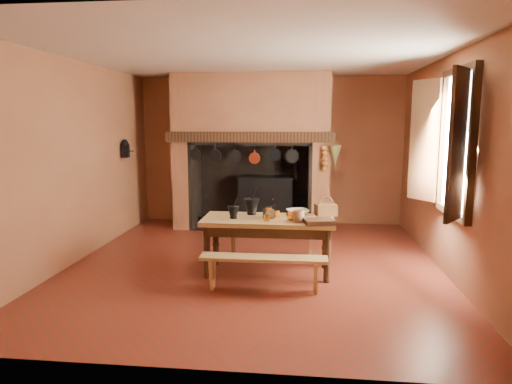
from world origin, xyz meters
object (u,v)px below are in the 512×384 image
bench_front (263,265)px  work_table (268,227)px  coffee_grinder (268,213)px  mixing_bowl (298,212)px  wicker_basket (326,209)px  iron_range (267,200)px

bench_front → work_table: bearing=90.0°
coffee_grinder → mixing_bowl: (0.37, 0.27, -0.03)m
wicker_basket → iron_range: bearing=96.5°
iron_range → bench_front: iron_range is taller
iron_range → work_table: iron_range is taller
iron_range → coffee_grinder: bearing=-84.6°
coffee_grinder → wicker_basket: size_ratio=0.59×
mixing_bowl → bench_front: bearing=-112.0°
bench_front → wicker_basket: wicker_basket is taller
coffee_grinder → mixing_bowl: coffee_grinder is taller
bench_front → coffee_grinder: 0.81m
coffee_grinder → mixing_bowl: 0.46m
work_table → mixing_bowl: 0.47m
work_table → mixing_bowl: (0.37, 0.26, 0.15)m
mixing_bowl → wicker_basket: bearing=0.8°
bench_front → mixing_bowl: (0.37, 0.91, 0.45)m
iron_range → mixing_bowl: iron_range is taller
iron_range → mixing_bowl: bearing=-76.0°
coffee_grinder → bench_front: bearing=-115.2°
bench_front → wicker_basket: size_ratio=4.80×
work_table → bench_front: size_ratio=1.14×
work_table → mixing_bowl: size_ratio=5.77×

